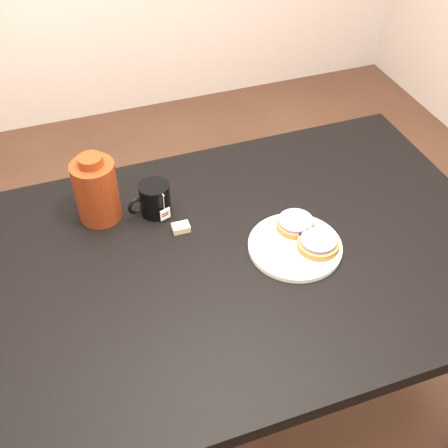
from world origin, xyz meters
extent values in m
plane|color=brown|center=(0.00, 0.00, 0.00)|extent=(4.00, 4.00, 0.00)
cube|color=black|center=(0.00, 0.00, 0.73)|extent=(1.40, 0.90, 0.04)
cylinder|color=black|center=(-0.64, 0.39, 0.35)|extent=(0.06, 0.06, 0.71)
cylinder|color=black|center=(0.64, 0.39, 0.35)|extent=(0.06, 0.06, 0.71)
cylinder|color=white|center=(0.16, -0.03, 0.76)|extent=(0.24, 0.24, 0.01)
torus|color=white|center=(0.16, -0.03, 0.76)|extent=(0.23, 0.23, 0.01)
cylinder|color=brown|center=(0.19, 0.03, 0.77)|extent=(0.11, 0.11, 0.02)
cylinder|color=gray|center=(0.19, 0.03, 0.79)|extent=(0.10, 0.10, 0.01)
cylinder|color=brown|center=(0.21, -0.06, 0.77)|extent=(0.15, 0.15, 0.02)
cylinder|color=gray|center=(0.21, -0.06, 0.79)|extent=(0.12, 0.12, 0.01)
cylinder|color=black|center=(-0.14, 0.22, 0.80)|extent=(0.10, 0.10, 0.09)
cylinder|color=black|center=(-0.14, 0.22, 0.83)|extent=(0.07, 0.07, 0.00)
torus|color=black|center=(-0.19, 0.20, 0.80)|extent=(0.05, 0.03, 0.05)
cylinder|color=beige|center=(-0.12, 0.18, 0.82)|extent=(0.00, 0.00, 0.05)
cube|color=white|center=(-0.12, 0.18, 0.77)|extent=(0.03, 0.01, 0.03)
cube|color=#C6B793|center=(-0.09, 0.13, 0.76)|extent=(0.05, 0.03, 0.02)
cylinder|color=#591A0B|center=(-0.28, 0.25, 0.83)|extent=(0.13, 0.13, 0.17)
cylinder|color=#591A0B|center=(-0.28, 0.25, 0.93)|extent=(0.06, 0.06, 0.02)
camera|label=1|loc=(-0.34, -0.91, 1.76)|focal=45.00mm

